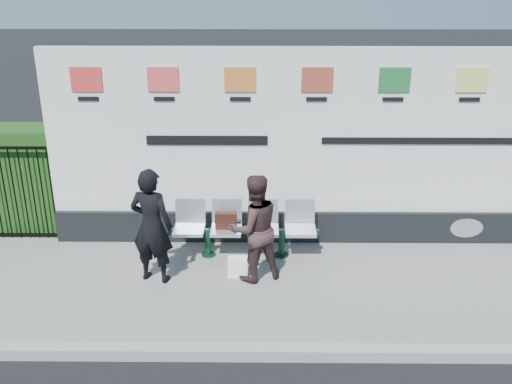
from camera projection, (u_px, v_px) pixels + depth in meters
pavement at (282, 285)px, 7.87m from camera, size 14.00×3.00×0.12m
kerb at (286, 352)px, 6.47m from camera, size 14.00×0.18×0.14m
billboard at (313, 161)px, 8.63m from camera, size 8.00×0.30×3.00m
bench at (245, 242)px, 8.49m from camera, size 2.10×0.55×0.45m
woman_left at (152, 226)px, 7.63m from camera, size 0.67×0.53×1.62m
woman_right at (254, 228)px, 7.68m from camera, size 0.91×0.82×1.52m
handbag_brown at (226, 220)px, 8.37m from camera, size 0.32×0.14×0.25m
carrier_bag_white at (238, 267)px, 7.95m from camera, size 0.28×0.17×0.28m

